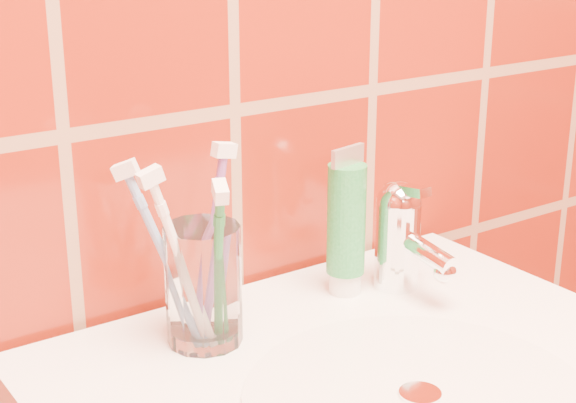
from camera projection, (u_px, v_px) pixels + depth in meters
glass_tumbler at (203, 285)px, 0.82m from camera, size 0.08×0.08×0.12m
toothpaste_tube at (346, 226)px, 0.92m from camera, size 0.04×0.04×0.16m
faucet at (401, 232)px, 0.93m from camera, size 0.05×0.11×0.12m
toothbrush_0 at (212, 243)px, 0.82m from camera, size 0.06×0.06×0.20m
toothbrush_1 at (165, 257)px, 0.80m from camera, size 0.15×0.14×0.20m
toothbrush_2 at (218, 267)px, 0.79m from camera, size 0.08×0.13×0.19m
toothbrush_3 at (182, 262)px, 0.79m from camera, size 0.08×0.08×0.19m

